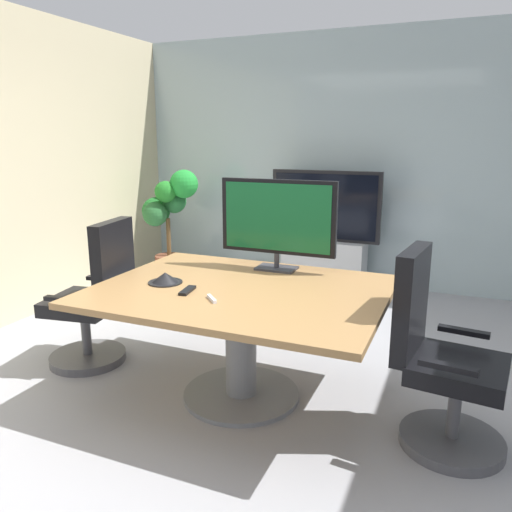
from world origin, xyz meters
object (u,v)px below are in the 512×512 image
office_chair_right (439,366)px  conference_table (241,315)px  wall_display_unit (324,250)px  remote_control (187,290)px  conference_phone (165,278)px  office_chair_left (95,305)px  potted_plant (168,214)px  tv_monitor (277,219)px

office_chair_right → conference_table: bearing=95.3°
wall_display_unit → remote_control: 2.77m
remote_control → conference_phone: bearing=145.7°
wall_display_unit → conference_phone: 2.69m
office_chair_left → potted_plant: bearing=-170.2°
wall_display_unit → remote_control: wall_display_unit is taller
office_chair_left → wall_display_unit: wall_display_unit is taller
tv_monitor → potted_plant: size_ratio=0.65×
conference_table → conference_phone: size_ratio=8.11×
office_chair_right → conference_phone: bearing=98.8°
wall_display_unit → office_chair_right: bearing=-62.5°
potted_plant → conference_phone: potted_plant is taller
wall_display_unit → conference_table: bearing=-86.7°
wall_display_unit → office_chair_left: bearing=-112.8°
conference_phone → remote_control: (0.23, -0.11, -0.02)m
tv_monitor → wall_display_unit: bearing=95.5°
tv_monitor → remote_control: size_ratio=4.94×
office_chair_right → potted_plant: (-3.11, 2.20, 0.33)m
tv_monitor → remote_control: 0.86m
wall_display_unit → potted_plant: 1.84m
office_chair_right → wall_display_unit: wall_display_unit is taller
conference_table → conference_phone: bearing=-170.0°
conference_table → potted_plant: 2.90m
office_chair_right → remote_control: office_chair_right is taller
conference_phone → tv_monitor: bearing=47.7°
tv_monitor → wall_display_unit: size_ratio=0.64×
potted_plant → remote_control: potted_plant is taller
conference_phone → remote_control: 0.26m
conference_table → office_chair_right: office_chair_right is taller
conference_table → wall_display_unit: wall_display_unit is taller
wall_display_unit → remote_control: (-0.12, -2.75, 0.31)m
conference_phone → conference_table: bearing=10.0°
remote_control → wall_display_unit: bearing=79.2°
tv_monitor → remote_control: bearing=-113.9°
office_chair_left → conference_phone: 0.79m
tv_monitor → potted_plant: bearing=139.9°
potted_plant → office_chair_left: bearing=-71.5°
office_chair_right → remote_control: bearing=103.4°
remote_control → potted_plant: bearing=116.5°
office_chair_left → office_chair_right: size_ratio=1.00×
conference_phone → remote_control: conference_phone is taller
potted_plant → conference_table: bearing=-48.6°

